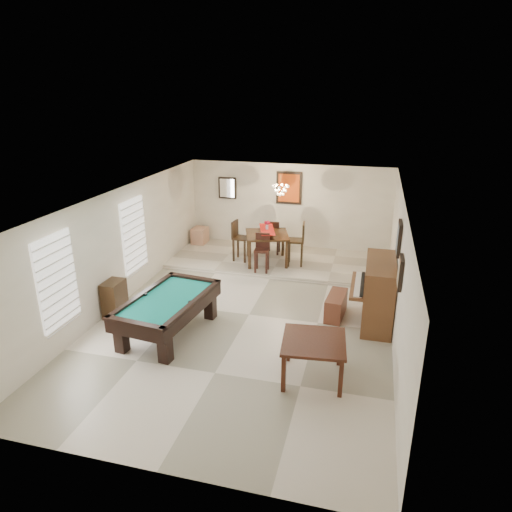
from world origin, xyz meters
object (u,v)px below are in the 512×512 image
at_px(dining_chair_south, 262,253).
at_px(chandelier, 281,186).
at_px(square_table, 313,359).
at_px(dining_chair_north, 274,237).
at_px(upright_piano, 371,292).
at_px(pool_table, 169,316).
at_px(apothecary_chest, 114,299).
at_px(dining_chair_west, 241,241).
at_px(piano_bench, 336,305).
at_px(dining_table, 267,246).
at_px(corner_bench, 200,235).
at_px(dining_chair_east, 296,244).
at_px(flower_vase, 267,225).

height_order(dining_chair_south, chandelier, chandelier).
xyz_separation_m(square_table, dining_chair_north, (-1.93, 5.62, 0.26)).
bearing_deg(upright_piano, dining_chair_south, 146.05).
relative_size(pool_table, square_table, 2.18).
bearing_deg(apothecary_chest, square_table, -14.75).
relative_size(square_table, dining_chair_south, 1.04).
bearing_deg(upright_piano, dining_chair_west, 144.32).
bearing_deg(chandelier, apothecary_chest, -124.94).
xyz_separation_m(piano_bench, dining_table, (-2.12, 2.51, 0.34)).
bearing_deg(dining_chair_south, corner_bench, 138.18).
distance_m(pool_table, dining_table, 4.23).
height_order(dining_chair_north, dining_chair_west, dining_chair_west).
height_order(upright_piano, dining_table, upright_piano).
xyz_separation_m(upright_piano, apothecary_chest, (-5.30, -1.13, -0.28)).
bearing_deg(pool_table, dining_table, 82.45).
height_order(dining_chair_south, dining_chair_west, dining_chair_west).
bearing_deg(square_table, dining_chair_west, 118.89).
relative_size(dining_chair_north, corner_bench, 1.89).
distance_m(square_table, upright_piano, 2.48).
relative_size(dining_table, dining_chair_west, 1.01).
height_order(dining_chair_north, dining_chair_east, dining_chair_east).
distance_m(dining_chair_south, dining_chair_east, 1.04).
bearing_deg(dining_chair_south, chandelier, 69.08).
xyz_separation_m(apothecary_chest, dining_table, (2.49, 3.70, 0.19)).
bearing_deg(pool_table, dining_chair_north, 84.39).
distance_m(dining_chair_north, corner_bench, 2.46).
height_order(piano_bench, chandelier, chandelier).
distance_m(piano_bench, apothecary_chest, 4.76).
height_order(dining_table, dining_chair_east, dining_chair_east).
bearing_deg(piano_bench, dining_chair_north, 122.80).
height_order(dining_chair_north, corner_bench, dining_chair_north).
bearing_deg(chandelier, piano_bench, -56.74).
bearing_deg(dining_chair_east, square_table, 6.69).
xyz_separation_m(corner_bench, chandelier, (2.69, -0.83, 1.84)).
relative_size(flower_vase, dining_chair_south, 0.26).
bearing_deg(flower_vase, dining_chair_north, 88.50).
distance_m(upright_piano, chandelier, 4.10).
xyz_separation_m(dining_chair_west, corner_bench, (-1.67, 1.13, -0.32)).
relative_size(flower_vase, corner_bench, 0.49).
distance_m(corner_bench, chandelier, 3.36).
height_order(piano_bench, flower_vase, flower_vase).
relative_size(square_table, upright_piano, 0.64).
bearing_deg(apothecary_chest, dining_chair_south, 50.21).
xyz_separation_m(dining_chair_west, chandelier, (1.02, 0.30, 1.52)).
distance_m(flower_vase, corner_bench, 2.77).
bearing_deg(apothecary_chest, pool_table, -15.45).
bearing_deg(dining_table, piano_bench, -49.79).
bearing_deg(dining_chair_north, corner_bench, -11.09).
xyz_separation_m(apothecary_chest, corner_bench, (0.09, 4.81, -0.05)).
relative_size(square_table, chandelier, 1.74).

